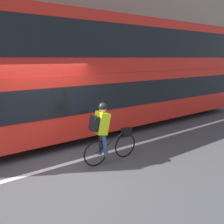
{
  "coord_description": "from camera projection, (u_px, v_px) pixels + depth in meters",
  "views": [
    {
      "loc": [
        -1.7,
        -4.65,
        2.66
      ],
      "look_at": [
        2.0,
        0.86,
        1.0
      ],
      "focal_mm": 35.0,
      "sensor_mm": 36.0,
      "label": 1
    }
  ],
  "objects": [
    {
      "name": "cyclist_on_bike",
      "position": [
        106.0,
        131.0,
        5.47
      ],
      "size": [
        1.59,
        0.32,
        1.6
      ],
      "color": "black",
      "rests_on": "ground_plane"
    },
    {
      "name": "ground_plane",
      "position": [
        64.0,
        170.0,
        5.31
      ],
      "size": [
        80.0,
        80.0,
        0.0
      ],
      "primitive_type": "plane",
      "color": "#424244"
    },
    {
      "name": "building_facade",
      "position": [
        1.0,
        6.0,
        9.38
      ],
      "size": [
        60.0,
        0.3,
        9.59
      ],
      "color": "gray",
      "rests_on": "ground_plane"
    },
    {
      "name": "road_center_line",
      "position": [
        60.0,
        166.0,
        5.51
      ],
      "size": [
        50.0,
        0.14,
        0.01
      ],
      "primitive_type": "cube",
      "color": "silver",
      "rests_on": "ground_plane"
    },
    {
      "name": "sidewalk_curb",
      "position": [
        19.0,
        120.0,
        9.44
      ],
      "size": [
        60.0,
        2.4,
        0.1
      ],
      "color": "#A8A399",
      "rests_on": "ground_plane"
    },
    {
      "name": "bus",
      "position": [
        123.0,
        70.0,
        8.42
      ],
      "size": [
        11.54,
        2.47,
        3.96
      ],
      "color": "black",
      "rests_on": "ground_plane"
    },
    {
      "name": "street_sign_post",
      "position": [
        33.0,
        84.0,
        9.36
      ],
      "size": [
        0.36,
        0.09,
        2.58
      ],
      "color": "#59595B",
      "rests_on": "sidewalk_curb"
    }
  ]
}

